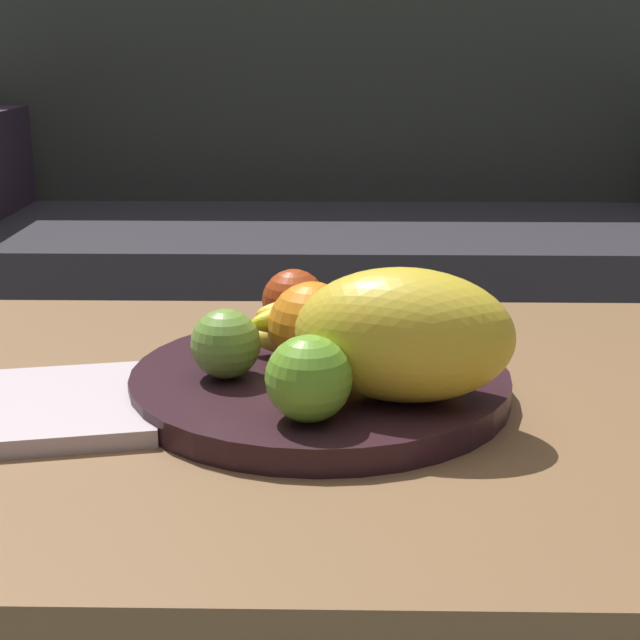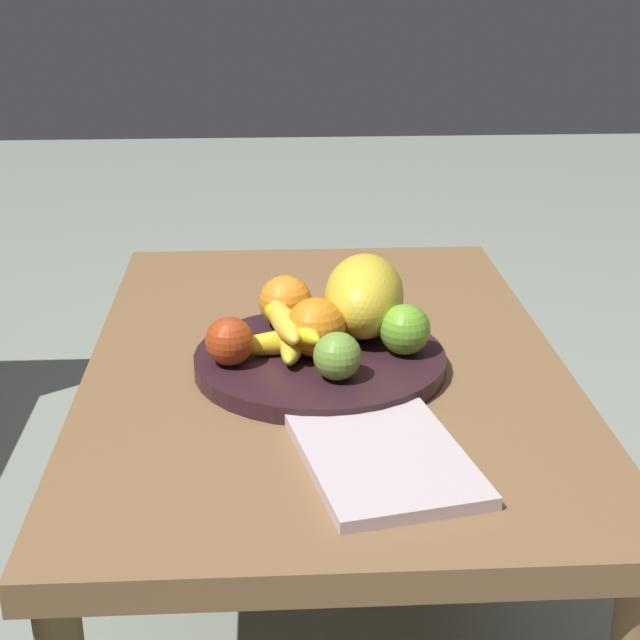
{
  "view_description": "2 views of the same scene",
  "coord_description": "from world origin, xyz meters",
  "px_view_note": "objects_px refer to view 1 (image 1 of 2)",
  "views": [
    {
      "loc": [
        -0.03,
        -0.84,
        0.78
      ],
      "look_at": [
        -0.05,
        0.01,
        0.52
      ],
      "focal_mm": 53.95,
      "sensor_mm": 36.0,
      "label": 1
    },
    {
      "loc": [
        -1.3,
        0.08,
        1.02
      ],
      "look_at": [
        -0.05,
        0.01,
        0.52
      ],
      "focal_mm": 54.37,
      "sensor_mm": 36.0,
      "label": 2
    }
  ],
  "objects_px": {
    "orange_front": "(425,317)",
    "apple_right": "(309,379)",
    "banana_bunch": "(326,326)",
    "melon_large_front": "(404,335)",
    "coffee_table": "(369,447)",
    "couch": "(338,256)",
    "orange_left": "(312,326)",
    "fruit_bowl": "(320,383)",
    "magazine": "(13,410)",
    "apple_left": "(226,344)",
    "apple_front": "(294,301)"
  },
  "relations": [
    {
      "from": "orange_front",
      "to": "apple_right",
      "type": "height_order",
      "value": "orange_front"
    },
    {
      "from": "banana_bunch",
      "to": "melon_large_front",
      "type": "bearing_deg",
      "value": -59.1
    },
    {
      "from": "melon_large_front",
      "to": "coffee_table",
      "type": "bearing_deg",
      "value": 114.03
    },
    {
      "from": "banana_bunch",
      "to": "couch",
      "type": "bearing_deg",
      "value": 89.42
    },
    {
      "from": "banana_bunch",
      "to": "orange_left",
      "type": "bearing_deg",
      "value": -108.29
    },
    {
      "from": "couch",
      "to": "fruit_bowl",
      "type": "xyz_separation_m",
      "value": [
        -0.02,
        -1.22,
        0.16
      ]
    },
    {
      "from": "orange_front",
      "to": "magazine",
      "type": "height_order",
      "value": "orange_front"
    },
    {
      "from": "fruit_bowl",
      "to": "orange_front",
      "type": "height_order",
      "value": "orange_front"
    },
    {
      "from": "coffee_table",
      "to": "melon_large_front",
      "type": "xyz_separation_m",
      "value": [
        0.03,
        -0.06,
        0.13
      ]
    },
    {
      "from": "apple_right",
      "to": "apple_left",
      "type": "bearing_deg",
      "value": 128.13
    },
    {
      "from": "melon_large_front",
      "to": "banana_bunch",
      "type": "distance_m",
      "value": 0.13
    },
    {
      "from": "banana_bunch",
      "to": "apple_right",
      "type": "bearing_deg",
      "value": -94.3
    },
    {
      "from": "orange_front",
      "to": "couch",
      "type": "bearing_deg",
      "value": 94.11
    },
    {
      "from": "orange_front",
      "to": "apple_front",
      "type": "xyz_separation_m",
      "value": [
        -0.13,
        0.08,
        -0.01
      ]
    },
    {
      "from": "melon_large_front",
      "to": "orange_left",
      "type": "height_order",
      "value": "melon_large_front"
    },
    {
      "from": "orange_left",
      "to": "magazine",
      "type": "bearing_deg",
      "value": -165.96
    },
    {
      "from": "coffee_table",
      "to": "fruit_bowl",
      "type": "relative_size",
      "value": 2.94
    },
    {
      "from": "magazine",
      "to": "melon_large_front",
      "type": "bearing_deg",
      "value": -13.3
    },
    {
      "from": "fruit_bowl",
      "to": "apple_front",
      "type": "xyz_separation_m",
      "value": [
        -0.03,
        0.13,
        0.05
      ]
    },
    {
      "from": "coffee_table",
      "to": "fruit_bowl",
      "type": "bearing_deg",
      "value": 168.19
    },
    {
      "from": "orange_left",
      "to": "apple_right",
      "type": "distance_m",
      "value": 0.13
    },
    {
      "from": "apple_right",
      "to": "banana_bunch",
      "type": "height_order",
      "value": "apple_right"
    },
    {
      "from": "coffee_table",
      "to": "apple_right",
      "type": "relative_size",
      "value": 14.55
    },
    {
      "from": "fruit_bowl",
      "to": "melon_large_front",
      "type": "height_order",
      "value": "melon_large_front"
    },
    {
      "from": "orange_left",
      "to": "apple_front",
      "type": "relative_size",
      "value": 1.25
    },
    {
      "from": "coffee_table",
      "to": "banana_bunch",
      "type": "distance_m",
      "value": 0.12
    },
    {
      "from": "couch",
      "to": "apple_front",
      "type": "relative_size",
      "value": 25.29
    },
    {
      "from": "coffee_table",
      "to": "orange_front",
      "type": "distance_m",
      "value": 0.14
    },
    {
      "from": "couch",
      "to": "orange_left",
      "type": "relative_size",
      "value": 20.26
    },
    {
      "from": "orange_left",
      "to": "apple_left",
      "type": "height_order",
      "value": "orange_left"
    },
    {
      "from": "coffee_table",
      "to": "melon_large_front",
      "type": "height_order",
      "value": "melon_large_front"
    },
    {
      "from": "fruit_bowl",
      "to": "apple_left",
      "type": "height_order",
      "value": "apple_left"
    },
    {
      "from": "apple_left",
      "to": "fruit_bowl",
      "type": "bearing_deg",
      "value": 11.93
    },
    {
      "from": "couch",
      "to": "banana_bunch",
      "type": "xyz_separation_m",
      "value": [
        -0.01,
        -1.18,
        0.2
      ]
    },
    {
      "from": "orange_front",
      "to": "banana_bunch",
      "type": "relative_size",
      "value": 0.5
    },
    {
      "from": "couch",
      "to": "orange_front",
      "type": "height_order",
      "value": "couch"
    },
    {
      "from": "apple_left",
      "to": "apple_right",
      "type": "bearing_deg",
      "value": -51.87
    },
    {
      "from": "fruit_bowl",
      "to": "orange_front",
      "type": "distance_m",
      "value": 0.12
    },
    {
      "from": "apple_left",
      "to": "magazine",
      "type": "bearing_deg",
      "value": -167.36
    },
    {
      "from": "fruit_bowl",
      "to": "banana_bunch",
      "type": "xyz_separation_m",
      "value": [
        0.01,
        0.04,
        0.04
      ]
    },
    {
      "from": "coffee_table",
      "to": "fruit_bowl",
      "type": "distance_m",
      "value": 0.08
    },
    {
      "from": "apple_front",
      "to": "apple_right",
      "type": "relative_size",
      "value": 0.94
    },
    {
      "from": "fruit_bowl",
      "to": "apple_front",
      "type": "bearing_deg",
      "value": 103.52
    },
    {
      "from": "couch",
      "to": "orange_left",
      "type": "bearing_deg",
      "value": -91.15
    },
    {
      "from": "fruit_bowl",
      "to": "apple_front",
      "type": "distance_m",
      "value": 0.14
    },
    {
      "from": "apple_front",
      "to": "banana_bunch",
      "type": "xyz_separation_m",
      "value": [
        0.04,
        -0.08,
        -0.0
      ]
    },
    {
      "from": "fruit_bowl",
      "to": "orange_left",
      "type": "bearing_deg",
      "value": 138.8
    },
    {
      "from": "orange_front",
      "to": "apple_left",
      "type": "xyz_separation_m",
      "value": [
        -0.19,
        -0.06,
        -0.01
      ]
    },
    {
      "from": "fruit_bowl",
      "to": "orange_front",
      "type": "xyz_separation_m",
      "value": [
        0.1,
        0.05,
        0.05
      ]
    },
    {
      "from": "couch",
      "to": "magazine",
      "type": "xyz_separation_m",
      "value": [
        -0.29,
        -1.28,
        0.15
      ]
    }
  ]
}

